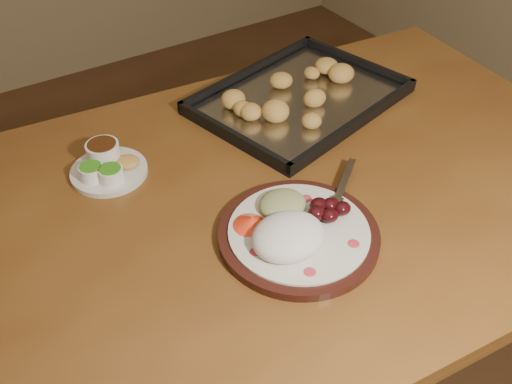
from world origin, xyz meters
TOP-DOWN VIEW (x-y plane):
  - dining_table at (0.22, -0.05)m, footprint 1.57×1.03m
  - dinner_plate at (0.20, -0.18)m, footprint 0.35×0.28m
  - condiment_saucer at (-0.01, 0.18)m, footprint 0.15×0.15m
  - baking_tray at (0.47, 0.18)m, footprint 0.53×0.44m

SIDE VIEW (x-z plane):
  - dining_table at x=0.22m, z-range 0.28..1.03m
  - baking_tray at x=0.47m, z-range 0.74..0.79m
  - condiment_saucer at x=-0.01m, z-range 0.74..0.79m
  - dinner_plate at x=0.20m, z-range 0.74..0.80m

